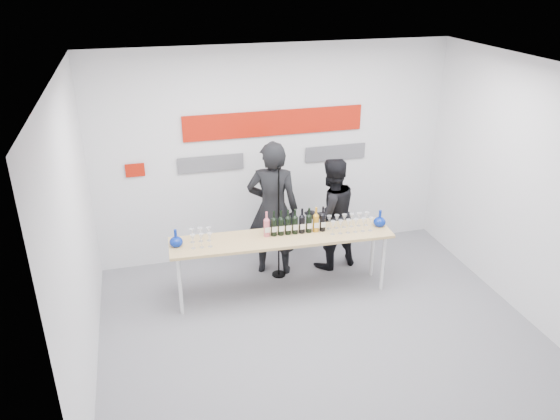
{
  "coord_description": "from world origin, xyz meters",
  "views": [
    {
      "loc": [
        -1.81,
        -5.02,
        3.94
      ],
      "look_at": [
        -0.22,
        0.89,
        1.15
      ],
      "focal_mm": 35.0,
      "sensor_mm": 36.0,
      "label": 1
    }
  ],
  "objects": [
    {
      "name": "mic_stand",
      "position": [
        -0.14,
        1.24,
        0.49
      ],
      "size": [
        0.19,
        0.19,
        1.61
      ],
      "rotation": [
        0.0,
        0.0,
        -0.38
      ],
      "color": "black",
      "rests_on": "ground"
    },
    {
      "name": "glasses_left",
      "position": [
        -1.21,
        0.84,
        0.93
      ],
      "size": [
        0.27,
        0.23,
        0.18
      ],
      "color": "silver",
      "rests_on": "tasting_table"
    },
    {
      "name": "presenter_left",
      "position": [
        -0.18,
        1.4,
        0.94
      ],
      "size": [
        0.79,
        0.64,
        1.88
      ],
      "primitive_type": "imported",
      "rotation": [
        0.0,
        0.0,
        2.82
      ],
      "color": "black",
      "rests_on": "ground"
    },
    {
      "name": "back_wall",
      "position": [
        0.0,
        2.0,
        1.5
      ],
      "size": [
        5.0,
        0.04,
        3.0
      ],
      "primitive_type": "cube",
      "color": "silver",
      "rests_on": "ground"
    },
    {
      "name": "decanter_right",
      "position": [
        1.08,
        0.76,
        0.94
      ],
      "size": [
        0.16,
        0.16,
        0.21
      ],
      "primitive_type": null,
      "color": "navy",
      "rests_on": "tasting_table"
    },
    {
      "name": "glasses_right",
      "position": [
        0.66,
        0.75,
        0.93
      ],
      "size": [
        0.57,
        0.25,
        0.18
      ],
      "color": "silver",
      "rests_on": "tasting_table"
    },
    {
      "name": "signage",
      "position": [
        -0.06,
        1.97,
        1.81
      ],
      "size": [
        3.38,
        0.02,
        0.79
      ],
      "color": "#AA1607",
      "rests_on": "back_wall"
    },
    {
      "name": "tasting_table",
      "position": [
        -0.22,
        0.79,
        0.77
      ],
      "size": [
        2.8,
        0.69,
        0.83
      ],
      "rotation": [
        0.0,
        0.0,
        -0.05
      ],
      "color": "#D9B374",
      "rests_on": "ground"
    },
    {
      "name": "decanter_left",
      "position": [
        -1.51,
        0.89,
        0.94
      ],
      "size": [
        0.16,
        0.16,
        0.21
      ],
      "primitive_type": null,
      "color": "navy",
      "rests_on": "tasting_table"
    },
    {
      "name": "wine_bottles",
      "position": [
        -0.04,
        0.83,
        1.0
      ],
      "size": [
        0.8,
        0.11,
        0.33
      ],
      "rotation": [
        0.0,
        0.0,
        -0.05
      ],
      "color": "#CC5966",
      "rests_on": "tasting_table"
    },
    {
      "name": "ground",
      "position": [
        0.0,
        0.0,
        0.0
      ],
      "size": [
        5.0,
        5.0,
        0.0
      ],
      "primitive_type": "plane",
      "color": "slate",
      "rests_on": "ground"
    },
    {
      "name": "presenter_right",
      "position": [
        0.62,
        1.34,
        0.8
      ],
      "size": [
        0.87,
        0.74,
        1.59
      ],
      "primitive_type": "imported",
      "rotation": [
        0.0,
        0.0,
        3.33
      ],
      "color": "black",
      "rests_on": "ground"
    }
  ]
}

